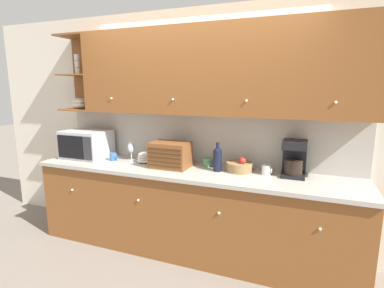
{
  "coord_description": "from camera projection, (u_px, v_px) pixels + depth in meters",
  "views": [
    {
      "loc": [
        1.14,
        -3.12,
        1.78
      ],
      "look_at": [
        0.0,
        -0.22,
        1.18
      ],
      "focal_mm": 28.0,
      "sensor_mm": 36.0,
      "label": 1
    }
  ],
  "objects": [
    {
      "name": "wine_glass",
      "position": [
        131.0,
        148.0,
        3.49
      ],
      "size": [
        0.08,
        0.08,
        0.22
      ],
      "color": "silver",
      "rests_on": "counter_unit"
    },
    {
      "name": "mug_patterned_third",
      "position": [
        113.0,
        157.0,
        3.5
      ],
      "size": [
        0.1,
        0.08,
        0.09
      ],
      "color": "#38669E",
      "rests_on": "counter_unit"
    },
    {
      "name": "wine_bottle",
      "position": [
        218.0,
        158.0,
        3.05
      ],
      "size": [
        0.09,
        0.09,
        0.3
      ],
      "color": "black",
      "rests_on": "counter_unit"
    },
    {
      "name": "bowl_stack_on_counter",
      "position": [
        145.0,
        158.0,
        3.41
      ],
      "size": [
        0.18,
        0.18,
        0.12
      ],
      "color": "silver",
      "rests_on": "counter_unit"
    },
    {
      "name": "backsplash_panel",
      "position": [
        199.0,
        138.0,
        3.36
      ],
      "size": [
        3.42,
        0.01,
        0.56
      ],
      "color": "#B7B2A8",
      "rests_on": "counter_unit"
    },
    {
      "name": "mug_blue_second",
      "position": [
        267.0,
        170.0,
        2.94
      ],
      "size": [
        0.1,
        0.09,
        0.1
      ],
      "color": "silver",
      "rests_on": "counter_unit"
    },
    {
      "name": "bread_box",
      "position": [
        170.0,
        155.0,
        3.19
      ],
      "size": [
        0.41,
        0.29,
        0.27
      ],
      "color": "brown",
      "rests_on": "counter_unit"
    },
    {
      "name": "ground_plane",
      "position": [
        199.0,
        237.0,
        3.6
      ],
      "size": [
        24.0,
        24.0,
        0.0
      ],
      "primitive_type": "plane",
      "color": "slate"
    },
    {
      "name": "mug",
      "position": [
        207.0,
        162.0,
        3.24
      ],
      "size": [
        0.11,
        0.1,
        0.09
      ],
      "color": "#4C845B",
      "rests_on": "counter_unit"
    },
    {
      "name": "microwave",
      "position": [
        87.0,
        144.0,
        3.62
      ],
      "size": [
        0.52,
        0.42,
        0.33
      ],
      "color": "silver",
      "rests_on": "counter_unit"
    },
    {
      "name": "upper_cabinets",
      "position": [
        210.0,
        71.0,
        3.02
      ],
      "size": [
        3.42,
        0.35,
        0.89
      ],
      "color": "brown",
      "rests_on": "backsplash_panel"
    },
    {
      "name": "wall_back",
      "position": [
        200.0,
        129.0,
        3.38
      ],
      "size": [
        5.82,
        0.06,
        2.6
      ],
      "color": "silver",
      "rests_on": "ground_plane"
    },
    {
      "name": "counter_unit",
      "position": [
        189.0,
        211.0,
        3.22
      ],
      "size": [
        3.44,
        0.66,
        0.92
      ],
      "color": "brown",
      "rests_on": "ground_plane"
    },
    {
      "name": "coffee_maker",
      "position": [
        294.0,
        158.0,
        2.87
      ],
      "size": [
        0.22,
        0.23,
        0.35
      ],
      "color": "black",
      "rests_on": "counter_unit"
    },
    {
      "name": "fruit_basket",
      "position": [
        239.0,
        166.0,
        3.06
      ],
      "size": [
        0.27,
        0.27,
        0.15
      ],
      "color": "#937047",
      "rests_on": "counter_unit"
    }
  ]
}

